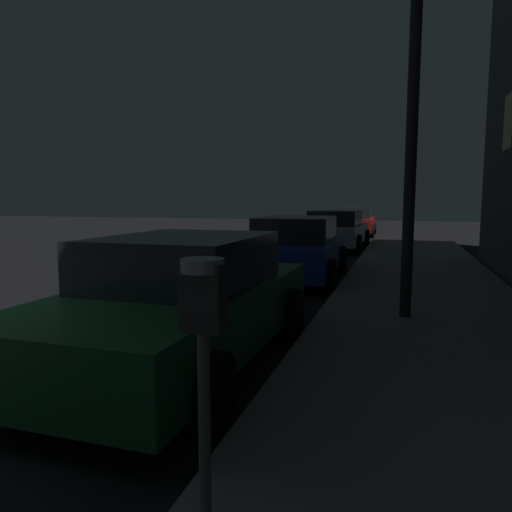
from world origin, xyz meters
TOP-DOWN VIEW (x-y plane):
  - parking_meter at (4.34, -0.65)m, footprint 0.19×0.19m
  - car_green at (2.85, 2.13)m, footprint 2.13×4.32m
  - car_blue at (2.85, 8.06)m, footprint 2.18×4.36m
  - car_silver at (2.85, 14.99)m, footprint 2.21×4.53m
  - car_red at (2.85, 21.77)m, footprint 2.12×4.16m
  - street_lamp at (5.24, 4.50)m, footprint 0.44×0.44m

SIDE VIEW (x-z plane):
  - car_red at x=2.85m, z-range -0.01..1.42m
  - car_green at x=2.85m, z-range -0.01..1.42m
  - car_blue at x=2.85m, z-range 0.00..1.43m
  - car_silver at x=2.85m, z-range 0.00..1.43m
  - parking_meter at x=4.34m, z-range 0.51..1.94m
  - street_lamp at x=5.24m, z-range 1.04..6.60m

